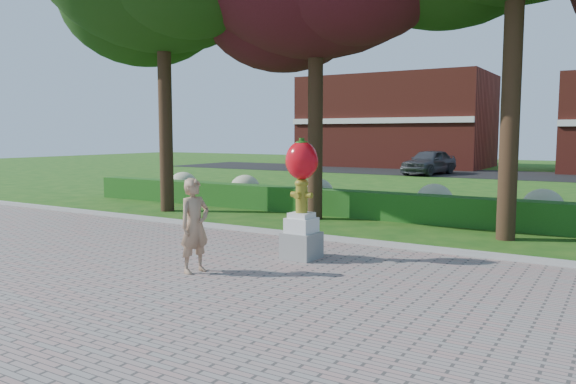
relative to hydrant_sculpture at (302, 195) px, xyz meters
The scene contains 10 objects.
ground 1.71m from the hydrant_sculpture, 112.66° to the right, with size 100.00×100.00×0.00m, color #194D13.
walkway 5.19m from the hydrant_sculpture, 94.80° to the right, with size 40.00×14.00×0.04m, color gray.
curb 2.39m from the hydrant_sculpture, 101.91° to the left, with size 40.00×0.18×0.15m, color #ADADA5.
lawn_hedge 6.08m from the hydrant_sculpture, 94.01° to the left, with size 24.00×0.70×0.80m, color #184A15.
hydrangea_row 7.04m from the hydrant_sculpture, 88.76° to the left, with size 20.10×1.10×0.99m.
street 27.03m from the hydrant_sculpture, 90.89° to the left, with size 50.00×8.00×0.02m, color black.
building_left 34.67m from the hydrant_sculpture, 107.53° to the left, with size 14.00×8.00×7.00m, color maroon.
hydrant_sculpture is the anchor object (origin of this frame).
woman 2.30m from the hydrant_sculpture, 118.24° to the right, with size 0.62×0.41×1.71m, color tan.
parked_car 25.34m from the hydrant_sculpture, 101.73° to the left, with size 1.85×4.61×1.57m, color #3C3E43.
Camera 1 is at (5.97, -8.60, 2.53)m, focal length 35.00 mm.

